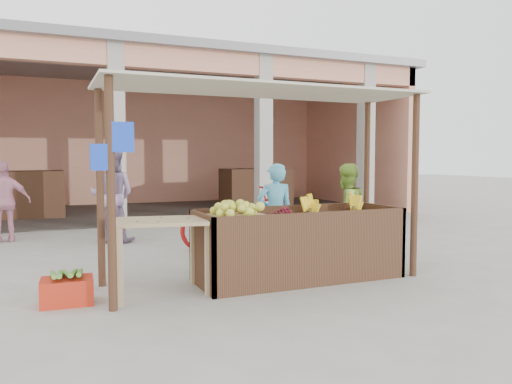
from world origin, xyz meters
name	(u,v)px	position (x,y,z in m)	size (l,w,h in m)	color
ground	(263,282)	(0.00, 0.00, 0.00)	(60.00, 60.00, 0.00)	gray
market_building	(139,117)	(0.05, 8.93, 2.70)	(14.40, 6.40, 4.20)	#E39776
fruit_stall	(299,248)	(0.50, 0.00, 0.40)	(2.60, 0.95, 0.80)	#4F301F
stall_awning	(260,122)	(-0.01, 0.06, 1.98)	(4.09, 1.35, 2.39)	#4F301F
banana_heap	(331,207)	(0.99, 0.02, 0.90)	(1.12, 0.61, 0.20)	yellow
melon_tray	(237,213)	(-0.36, -0.05, 0.89)	(0.72, 0.63, 0.19)	#A48254
berry_heap	(285,212)	(0.29, -0.02, 0.86)	(0.40, 0.32, 0.13)	maroon
side_table	(159,232)	(-1.29, -0.03, 0.71)	(1.16, 0.87, 0.85)	tan
papaya_pile	(159,210)	(-1.29, -0.03, 0.96)	(0.72, 0.41, 0.21)	#4A822A
red_crate	(67,291)	(-2.27, -0.02, 0.14)	(0.53, 0.38, 0.27)	red
plantain_bundle	(67,274)	(-2.27, -0.02, 0.32)	(0.43, 0.30, 0.09)	#578D33
produce_sacks	(287,209)	(3.04, 5.43, 0.27)	(0.72, 0.45, 0.55)	maroon
vendor_blue	(275,211)	(0.60, 0.92, 0.78)	(0.58, 0.43, 1.56)	#4FB0D6
vendor_green	(346,209)	(1.76, 0.85, 0.77)	(0.74, 0.43, 1.53)	#9DCB45
motorcycle	(238,216)	(0.55, 2.31, 0.54)	(2.08, 0.72, 1.09)	maroon
shopper_b	(5,199)	(-3.14, 4.53, 0.79)	(0.93, 0.49, 1.58)	#CD8498
shopper_f	(112,191)	(-1.34, 3.79, 0.94)	(0.91, 0.53, 1.87)	gray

